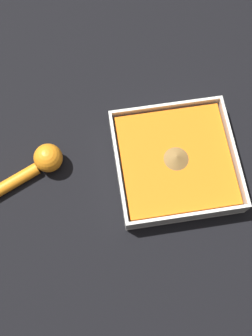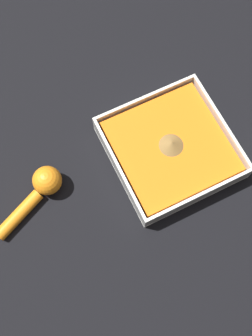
% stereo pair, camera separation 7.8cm
% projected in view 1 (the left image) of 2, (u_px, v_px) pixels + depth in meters
% --- Properties ---
extents(ground_plane, '(4.00, 4.00, 0.00)m').
position_uv_depth(ground_plane, '(189.00, 171.00, 0.81)').
color(ground_plane, black).
extents(square_dish, '(0.24, 0.24, 0.05)m').
position_uv_depth(square_dish, '(175.00, 162.00, 0.79)').
color(square_dish, silver).
rests_on(square_dish, ground_plane).
extents(lemon_squeezer, '(0.16, 0.10, 0.06)m').
position_uv_depth(lemon_squeezer, '(39.00, 164.00, 0.78)').
color(lemon_squeezer, orange).
rests_on(lemon_squeezer, ground_plane).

